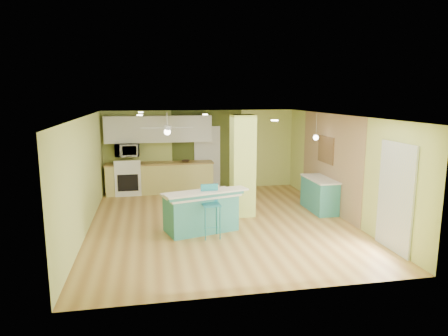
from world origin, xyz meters
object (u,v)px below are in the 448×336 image
(bar_stool, at_px, (210,202))
(side_counter, at_px, (319,194))
(peninsula, at_px, (201,211))
(fruit_bowl, at_px, (186,161))
(canister, at_px, (216,188))

(bar_stool, relative_size, side_counter, 0.84)
(peninsula, distance_m, fruit_bowl, 3.69)
(side_counter, bearing_deg, fruit_bowl, 140.45)
(peninsula, relative_size, bar_stool, 1.70)
(bar_stool, bearing_deg, side_counter, 21.37)
(peninsula, xyz_separation_m, bar_stool, (0.15, -0.39, 0.30))
(bar_stool, relative_size, fruit_bowl, 4.34)
(peninsula, height_order, side_counter, peninsula)
(fruit_bowl, bearing_deg, canister, -84.42)
(side_counter, relative_size, canister, 8.92)
(peninsula, xyz_separation_m, side_counter, (3.22, 1.00, -0.02))
(side_counter, bearing_deg, canister, -163.23)
(side_counter, bearing_deg, peninsula, -162.83)
(bar_stool, xyz_separation_m, canister, (0.20, 0.52, 0.17))
(side_counter, distance_m, canister, 3.04)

